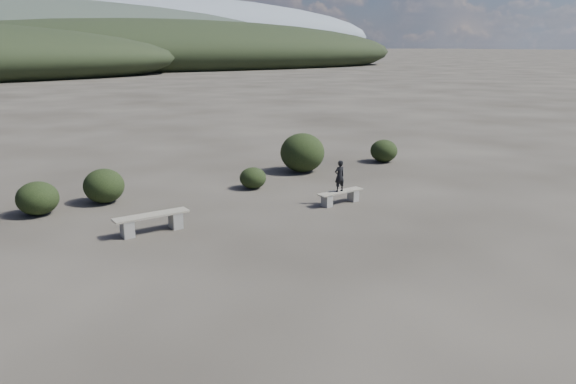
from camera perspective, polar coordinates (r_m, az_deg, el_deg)
ground at (r=11.93m, az=6.53°, el=-9.16°), size 1200.00×1200.00×0.00m
bench_left at (r=15.24m, az=-13.66°, el=-2.91°), size 2.01×0.49×0.50m
bench_right at (r=17.56m, az=5.33°, el=-0.41°), size 1.65×0.46×0.41m
seated_person at (r=17.37m, az=5.26°, el=1.63°), size 0.36×0.24×0.98m
shrub_a at (r=17.85m, az=-24.10°, el=-0.59°), size 1.20×1.20×0.98m
shrub_b at (r=18.47m, az=-18.20°, el=0.60°), size 1.26×1.26×1.08m
shrub_c at (r=19.38m, az=-3.59°, el=1.43°), size 0.92×0.92×0.73m
shrub_d at (r=21.87m, az=1.47°, el=4.02°), size 1.73×1.73×1.51m
shrub_e at (r=24.12m, az=9.71°, el=4.15°), size 1.14×1.14×0.95m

